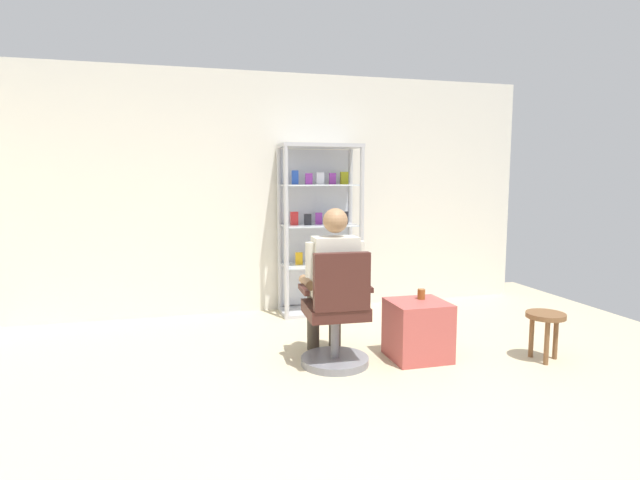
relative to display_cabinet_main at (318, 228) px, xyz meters
The scene contains 8 objects.
ground_plane 2.96m from the display_cabinet_main, 98.24° to the right, with size 7.20×7.20×0.00m, color #C6B793.
back_wall 0.60m from the display_cabinet_main, 149.41° to the left, with size 6.00×0.10×2.70m, color silver.
display_cabinet_main is the anchor object (origin of this frame).
office_chair 1.86m from the display_cabinet_main, 100.07° to the right, with size 0.57×0.56×0.96m.
seated_shopkeeper 1.63m from the display_cabinet_main, 100.83° to the right, with size 0.50×0.58×1.29m.
storage_crate 1.92m from the display_cabinet_main, 76.59° to the right, with size 0.47×0.46×0.49m, color #B24C47.
tea_glass 1.78m from the display_cabinet_main, 74.02° to the right, with size 0.07×0.07×0.09m, color brown.
wooden_stool 2.58m from the display_cabinet_main, 55.19° to the right, with size 0.32×0.32×0.41m.
Camera 1 is at (-1.07, -2.79, 1.53)m, focal length 28.54 mm.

